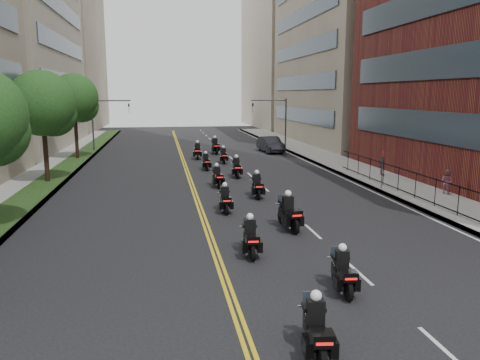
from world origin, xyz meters
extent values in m
cube|color=gray|center=(12.00, 25.00, 0.07)|extent=(4.00, 90.00, 0.15)
cube|color=gray|center=(-12.00, 25.00, 0.07)|extent=(4.00, 90.00, 0.15)
cube|color=black|center=(-11.20, 25.00, 0.17)|extent=(2.00, 90.00, 0.04)
cube|color=#333F4C|center=(13.95, 17.00, 3.50)|extent=(0.12, 25.80, 1.80)
cube|color=#333F4C|center=(13.95, 17.00, 7.50)|extent=(0.12, 25.80, 1.80)
cube|color=#333F4C|center=(13.95, 17.00, 11.50)|extent=(0.12, 25.80, 1.80)
cube|color=#816E5E|center=(21.50, 48.00, 15.00)|extent=(15.00, 28.00, 30.00)
cube|color=#333F4C|center=(13.95, 48.00, 3.50)|extent=(0.12, 24.08, 1.80)
cube|color=#333F4C|center=(13.95, 48.00, 7.50)|extent=(0.12, 24.08, 1.80)
cube|color=#333F4C|center=(13.95, 48.00, 11.50)|extent=(0.12, 24.08, 1.80)
cube|color=#333F4C|center=(13.95, 48.00, 15.50)|extent=(0.12, 24.08, 1.80)
cube|color=#AA9F89|center=(21.50, 78.00, 13.00)|extent=(15.00, 28.00, 26.00)
cube|color=#333F4C|center=(-13.95, 48.00, 3.50)|extent=(0.12, 24.08, 1.80)
cube|color=#333F4C|center=(-13.95, 48.00, 7.50)|extent=(0.12, 24.08, 1.80)
cube|color=#333F4C|center=(-13.95, 48.00, 11.50)|extent=(0.12, 24.08, 1.80)
cube|color=#333F4C|center=(-13.95, 48.00, 15.50)|extent=(0.12, 24.08, 1.80)
cube|color=#816E5E|center=(-22.00, 78.00, 13.00)|extent=(16.00, 28.00, 26.00)
cube|color=black|center=(11.00, 12.00, 1.60)|extent=(0.05, 28.00, 0.05)
cube|color=black|center=(11.00, 12.00, 0.30)|extent=(0.05, 28.00, 0.05)
cylinder|color=#301D15|center=(-11.20, 24.00, 2.55)|extent=(0.32, 0.32, 5.11)
sphere|color=#204316|center=(-11.20, 24.00, 5.47)|extent=(4.40, 4.40, 4.40)
sphere|color=#204316|center=(-10.60, 24.40, 4.75)|extent=(3.08, 3.08, 3.08)
cylinder|color=#301D15|center=(-11.20, 36.00, 2.69)|extent=(0.32, 0.32, 5.39)
sphere|color=#204316|center=(-11.20, 36.00, 5.78)|extent=(4.40, 4.40, 4.40)
sphere|color=#204316|center=(-10.60, 36.40, 5.00)|extent=(3.08, 3.08, 3.08)
cylinder|color=#3F3F44|center=(10.50, 42.00, 2.80)|extent=(0.18, 0.18, 5.60)
cylinder|color=#3F3F44|center=(8.50, 42.00, 5.40)|extent=(4.00, 0.14, 0.14)
imported|color=black|center=(6.70, 42.00, 4.60)|extent=(0.16, 0.20, 1.00)
cylinder|color=#3F3F44|center=(-10.50, 42.00, 2.80)|extent=(0.18, 0.18, 5.60)
cylinder|color=#3F3F44|center=(-8.50, 42.00, 5.40)|extent=(4.00, 0.14, 0.14)
imported|color=black|center=(-6.70, 42.00, 4.60)|extent=(0.16, 0.20, 1.00)
cylinder|color=black|center=(-0.03, -0.38, 0.32)|extent=(0.21, 0.65, 0.64)
cylinder|color=black|center=(0.16, 1.11, 0.32)|extent=(0.21, 0.65, 0.64)
cube|color=black|center=(0.06, 0.36, 0.58)|extent=(0.55, 1.31, 0.38)
cube|color=silver|center=(0.07, 0.41, 0.37)|extent=(0.42, 0.56, 0.28)
cube|color=black|center=(-0.03, -0.38, 0.81)|extent=(0.53, 0.45, 0.30)
cube|color=red|center=(-0.06, -0.58, 0.79)|extent=(0.38, 0.07, 0.07)
cube|color=black|center=(0.07, 0.41, 1.05)|extent=(0.44, 0.31, 0.58)
sphere|color=white|center=(0.07, 0.42, 1.45)|extent=(0.27, 0.27, 0.27)
cylinder|color=black|center=(1.98, 2.97, 0.31)|extent=(0.19, 0.63, 0.62)
cylinder|color=black|center=(2.12, 4.42, 0.31)|extent=(0.19, 0.63, 0.62)
cube|color=black|center=(2.05, 3.70, 0.56)|extent=(0.50, 1.26, 0.36)
cube|color=silver|center=(2.05, 3.74, 0.36)|extent=(0.39, 0.53, 0.27)
cube|color=black|center=(1.98, 2.97, 0.78)|extent=(0.51, 0.43, 0.29)
cube|color=red|center=(1.96, 2.78, 0.76)|extent=(0.37, 0.06, 0.06)
cube|color=black|center=(2.05, 3.74, 1.02)|extent=(0.42, 0.29, 0.56)
sphere|color=white|center=(2.06, 3.75, 1.40)|extent=(0.26, 0.26, 0.26)
cylinder|color=black|center=(-0.19, 6.77, 0.33)|extent=(0.18, 0.66, 0.65)
cylinder|color=black|center=(-0.09, 8.31, 0.33)|extent=(0.18, 0.66, 0.65)
cube|color=black|center=(-0.14, 7.54, 0.59)|extent=(0.49, 1.32, 0.38)
cube|color=silver|center=(-0.14, 7.59, 0.37)|extent=(0.40, 0.55, 0.29)
cube|color=black|center=(-0.19, 6.77, 0.82)|extent=(0.52, 0.44, 0.31)
cube|color=red|center=(-0.21, 6.57, 0.81)|extent=(0.38, 0.05, 0.07)
cube|color=black|center=(-0.14, 7.59, 1.07)|extent=(0.44, 0.30, 0.59)
sphere|color=white|center=(-0.14, 7.60, 1.48)|extent=(0.28, 0.28, 0.28)
cylinder|color=black|center=(2.29, 9.77, 0.36)|extent=(0.22, 0.74, 0.73)
cylinder|color=black|center=(2.13, 11.48, 0.36)|extent=(0.22, 0.74, 0.73)
cube|color=black|center=(2.21, 10.62, 0.66)|extent=(0.58, 1.48, 0.43)
cube|color=silver|center=(2.21, 10.68, 0.42)|extent=(0.46, 0.62, 0.32)
cube|color=black|center=(2.29, 9.77, 0.92)|extent=(0.60, 0.50, 0.34)
cube|color=red|center=(2.32, 9.55, 0.90)|extent=(0.43, 0.07, 0.07)
cube|color=black|center=(2.21, 10.68, 1.20)|extent=(0.50, 0.34, 0.66)
sphere|color=white|center=(2.21, 10.69, 1.64)|extent=(0.31, 0.31, 0.31)
cylinder|color=black|center=(-0.22, 13.57, 0.31)|extent=(0.15, 0.63, 0.63)
cylinder|color=black|center=(-0.18, 15.05, 0.31)|extent=(0.15, 0.63, 0.63)
cube|color=black|center=(-0.20, 14.31, 0.57)|extent=(0.42, 1.26, 0.37)
cube|color=silver|center=(-0.20, 14.36, 0.36)|extent=(0.36, 0.52, 0.28)
cube|color=black|center=(-0.22, 13.57, 0.79)|extent=(0.49, 0.40, 0.30)
cube|color=red|center=(-0.22, 13.38, 0.77)|extent=(0.37, 0.04, 0.06)
cube|color=black|center=(-0.20, 14.36, 1.03)|extent=(0.41, 0.27, 0.57)
sphere|color=white|center=(-0.20, 14.37, 1.42)|extent=(0.27, 0.27, 0.27)
cylinder|color=black|center=(2.11, 16.66, 0.33)|extent=(0.17, 0.67, 0.66)
cylinder|color=black|center=(2.19, 18.22, 0.33)|extent=(0.17, 0.67, 0.66)
cube|color=black|center=(2.15, 17.44, 0.60)|extent=(0.48, 1.34, 0.39)
cube|color=silver|center=(2.15, 17.49, 0.38)|extent=(0.40, 0.55, 0.29)
cube|color=black|center=(2.11, 16.66, 0.84)|extent=(0.53, 0.44, 0.31)
cube|color=red|center=(2.10, 16.46, 0.82)|extent=(0.39, 0.05, 0.07)
cube|color=black|center=(2.15, 17.49, 1.09)|extent=(0.44, 0.29, 0.60)
sphere|color=white|center=(2.15, 17.50, 1.50)|extent=(0.28, 0.28, 0.28)
cylinder|color=black|center=(0.24, 20.28, 0.32)|extent=(0.19, 0.65, 0.64)
cylinder|color=black|center=(0.10, 21.78, 0.32)|extent=(0.19, 0.65, 0.64)
cube|color=black|center=(0.17, 21.03, 0.58)|extent=(0.51, 1.30, 0.38)
cube|color=silver|center=(0.17, 21.08, 0.37)|extent=(0.40, 0.55, 0.28)
cube|color=black|center=(0.24, 20.28, 0.81)|extent=(0.52, 0.44, 0.30)
cube|color=red|center=(0.26, 20.08, 0.79)|extent=(0.38, 0.06, 0.07)
cube|color=black|center=(0.17, 21.08, 1.05)|extent=(0.44, 0.30, 0.58)
sphere|color=white|center=(0.17, 21.09, 1.45)|extent=(0.27, 0.27, 0.27)
cylinder|color=black|center=(1.99, 23.67, 0.34)|extent=(0.18, 0.69, 0.68)
cylinder|color=black|center=(2.09, 25.26, 0.34)|extent=(0.18, 0.69, 0.68)
cube|color=black|center=(2.04, 24.47, 0.62)|extent=(0.50, 1.37, 0.40)
cube|color=silver|center=(2.04, 24.52, 0.39)|extent=(0.41, 0.57, 0.30)
cube|color=black|center=(1.99, 23.67, 0.86)|extent=(0.54, 0.45, 0.32)
cube|color=red|center=(1.98, 23.46, 0.84)|extent=(0.40, 0.05, 0.07)
cube|color=black|center=(2.04, 24.52, 1.12)|extent=(0.45, 0.30, 0.62)
sphere|color=white|center=(2.04, 24.53, 1.54)|extent=(0.29, 0.29, 0.29)
cylinder|color=black|center=(0.15, 27.47, 0.31)|extent=(0.15, 0.62, 0.62)
cylinder|color=black|center=(0.09, 28.93, 0.31)|extent=(0.15, 0.62, 0.62)
cube|color=black|center=(0.12, 28.20, 0.57)|extent=(0.43, 1.24, 0.36)
cube|color=silver|center=(0.12, 28.25, 0.36)|extent=(0.37, 0.51, 0.27)
cube|color=black|center=(0.15, 27.47, 0.78)|extent=(0.49, 0.40, 0.29)
cube|color=red|center=(0.16, 27.28, 0.77)|extent=(0.37, 0.04, 0.06)
cube|color=black|center=(0.12, 28.25, 1.02)|extent=(0.41, 0.27, 0.57)
sphere|color=white|center=(0.12, 28.26, 1.40)|extent=(0.26, 0.26, 0.26)
cylinder|color=black|center=(2.00, 30.97, 0.32)|extent=(0.15, 0.64, 0.63)
cylinder|color=black|center=(2.06, 32.46, 0.32)|extent=(0.15, 0.64, 0.63)
cube|color=black|center=(2.03, 31.72, 0.58)|extent=(0.44, 1.27, 0.37)
cube|color=silver|center=(2.03, 31.76, 0.36)|extent=(0.37, 0.52, 0.28)
cube|color=black|center=(2.00, 30.97, 0.80)|extent=(0.50, 0.41, 0.30)
cube|color=red|center=(2.00, 30.78, 0.78)|extent=(0.37, 0.04, 0.07)
cube|color=black|center=(2.03, 31.76, 1.04)|extent=(0.42, 0.28, 0.58)
sphere|color=white|center=(2.04, 31.77, 1.43)|extent=(0.27, 0.27, 0.27)
cylinder|color=black|center=(-0.11, 34.01, 0.36)|extent=(0.21, 0.73, 0.72)
cylinder|color=black|center=(0.03, 35.69, 0.36)|extent=(0.21, 0.73, 0.72)
cube|color=black|center=(-0.04, 34.85, 0.65)|extent=(0.56, 1.45, 0.42)
cube|color=silver|center=(-0.03, 34.90, 0.41)|extent=(0.45, 0.61, 0.32)
cube|color=black|center=(-0.11, 34.01, 0.90)|extent=(0.58, 0.49, 0.34)
cube|color=red|center=(-0.13, 33.79, 0.88)|extent=(0.42, 0.07, 0.07)
cube|color=black|center=(-0.03, 34.90, 1.18)|extent=(0.49, 0.33, 0.65)
sphere|color=white|center=(-0.03, 34.92, 1.62)|extent=(0.30, 0.30, 0.30)
cylinder|color=black|center=(2.09, 37.46, 0.38)|extent=(0.20, 0.76, 0.76)
cylinder|color=black|center=(1.98, 39.23, 0.38)|extent=(0.20, 0.76, 0.76)
cube|color=black|center=(2.04, 38.34, 0.69)|extent=(0.56, 1.52, 0.44)
cube|color=silver|center=(2.03, 38.40, 0.43)|extent=(0.46, 0.64, 0.33)
cube|color=black|center=(2.09, 37.46, 0.96)|extent=(0.60, 0.50, 0.36)
cube|color=red|center=(2.11, 37.22, 0.93)|extent=(0.45, 0.06, 0.08)
cube|color=black|center=(2.03, 38.40, 1.24)|extent=(0.51, 0.34, 0.69)
sphere|color=white|center=(2.03, 38.41, 1.71)|extent=(0.32, 0.32, 0.32)
imported|color=black|center=(8.00, 38.74, 0.82)|extent=(2.12, 5.12, 1.65)
imported|color=#9C5563|center=(13.50, 15.80, 0.89)|extent=(0.80, 0.89, 1.49)
imported|color=#3F4047|center=(12.68, 22.59, 0.93)|extent=(0.71, 0.99, 1.56)
camera|label=1|loc=(-3.39, -9.41, 6.10)|focal=35.00mm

